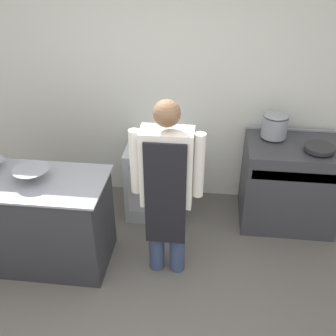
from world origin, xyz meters
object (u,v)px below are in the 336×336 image
Objects in this scene: mixing_bowl at (32,175)px; stock_pot at (275,125)px; stove at (289,183)px; fridge_unit at (157,177)px; saute_pan at (319,148)px; person_cook at (167,184)px.

mixing_bowl is 2.34m from stock_pot.
mixing_bowl reaches higher than stove.
fridge_unit is 2.81× the size of saute_pan.
saute_pan is (0.40, -0.24, -0.11)m from stock_pot.
stock_pot is (-0.21, 0.12, 0.60)m from stove.
saute_pan is (1.58, -0.16, 0.55)m from fridge_unit.
person_cook reaches higher than stove.
fridge_unit is 1.35m from stock_pot.
fridge_unit is 2.63× the size of mixing_bowl.
stove is 2.53m from mixing_bowl.
saute_pan is (1.36, 0.76, 0.01)m from person_cook.
saute_pan is at bearing 16.71° from mixing_bowl.
person_cook is 1.39m from stock_pot.
mixing_bowl is at bearing -135.58° from fridge_unit.
saute_pan is at bearing 29.08° from person_cook.
saute_pan is (0.19, -0.12, 0.50)m from stove.
stock_pot is at bearing 45.96° from person_cook.
stock_pot is at bearing 3.71° from fridge_unit.
stock_pot is (2.11, 0.99, 0.11)m from mixing_bowl.
person_cook reaches higher than fridge_unit.
stove is at bearing 20.56° from mixing_bowl.
stock_pot is (1.18, 0.08, 0.66)m from fridge_unit.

